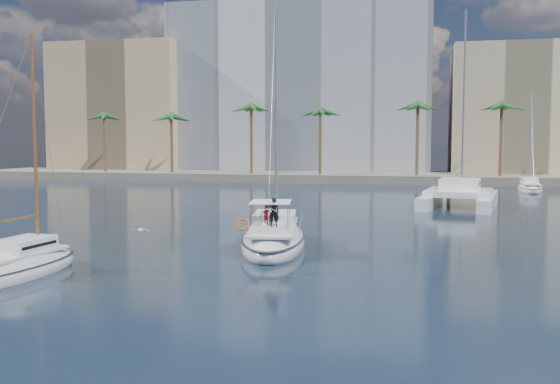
# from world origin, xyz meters

# --- Properties ---
(ground) EXTENTS (160.00, 160.00, 0.00)m
(ground) POSITION_xyz_m (0.00, 0.00, 0.00)
(ground) COLOR black
(ground) RESTS_ON ground
(quay) EXTENTS (120.00, 14.00, 1.20)m
(quay) POSITION_xyz_m (0.00, 61.00, 0.60)
(quay) COLOR gray
(quay) RESTS_ON ground
(building_modern) EXTENTS (42.00, 16.00, 28.00)m
(building_modern) POSITION_xyz_m (-12.00, 73.00, 14.00)
(building_modern) COLOR white
(building_modern) RESTS_ON ground
(building_tan_left) EXTENTS (22.00, 14.00, 22.00)m
(building_tan_left) POSITION_xyz_m (-42.00, 69.00, 11.00)
(building_tan_left) COLOR tan
(building_tan_left) RESTS_ON ground
(building_beige) EXTENTS (20.00, 14.00, 20.00)m
(building_beige) POSITION_xyz_m (22.00, 70.00, 10.00)
(building_beige) COLOR beige
(building_beige) RESTS_ON ground
(palm_left) EXTENTS (3.60, 3.60, 12.30)m
(palm_left) POSITION_xyz_m (-34.00, 57.00, 10.28)
(palm_left) COLOR brown
(palm_left) RESTS_ON ground
(palm_centre) EXTENTS (3.60, 3.60, 12.30)m
(palm_centre) POSITION_xyz_m (0.00, 57.00, 10.28)
(palm_centre) COLOR brown
(palm_centre) RESTS_ON ground
(main_sloop) EXTENTS (5.18, 11.30, 16.16)m
(main_sloop) POSITION_xyz_m (-0.74, 3.03, 0.51)
(main_sloop) COLOR white
(main_sloop) RESTS_ON ground
(small_sloop) EXTENTS (3.22, 8.10, 11.34)m
(small_sloop) POSITION_xyz_m (-10.08, -6.83, 0.42)
(small_sloop) COLOR white
(small_sloop) RESTS_ON ground
(catamaran) EXTENTS (7.99, 13.07, 17.84)m
(catamaran) POSITION_xyz_m (10.80, 27.89, 1.15)
(catamaran) COLOR white
(catamaran) RESTS_ON ground
(seagull) EXTENTS (1.17, 0.50, 0.22)m
(seagull) POSITION_xyz_m (-7.96, 1.44, 0.98)
(seagull) COLOR silver
(seagull) RESTS_ON ground
(moored_yacht_a) EXTENTS (3.37, 9.52, 11.90)m
(moored_yacht_a) POSITION_xyz_m (20.00, 47.00, 0.00)
(moored_yacht_a) COLOR white
(moored_yacht_a) RESTS_ON ground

